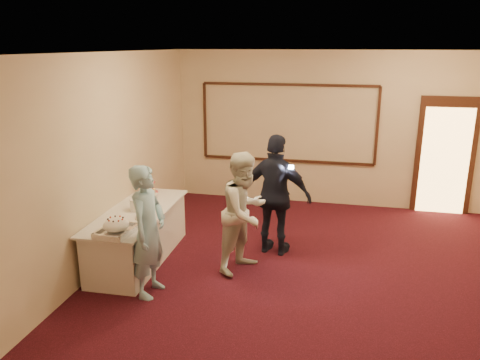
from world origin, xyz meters
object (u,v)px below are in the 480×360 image
man (148,231)px  guest (276,195)px  pavlova_tray (116,227)px  plate_stack_b (152,199)px  woman (245,212)px  cupcake_stand (148,183)px  buffet_table (139,235)px  plate_stack_a (137,205)px  tart (146,216)px

man → guest: bearing=-37.5°
pavlova_tray → guest: bearing=40.4°
plate_stack_b → woman: (1.48, -0.26, 0.01)m
cupcake_stand → guest: size_ratio=0.25×
buffet_table → plate_stack_a: size_ratio=10.40×
buffet_table → plate_stack_b: bearing=71.9°
man → guest: size_ratio=0.92×
plate_stack_b → tart: (0.14, -0.56, -0.05)m
cupcake_stand → woman: 1.95m
pavlova_tray → man: size_ratio=0.35×
plate_stack_a → guest: guest is taller
buffet_table → tart: bearing=-44.0°
man → woman: bearing=-44.2°
woman → cupcake_stand: bearing=92.5°
pavlova_tray → cupcake_stand: 1.73m
pavlova_tray → plate_stack_b: (-0.01, 1.18, -0.01)m
plate_stack_a → woman: (1.59, 0.04, -0.00)m
buffet_table → cupcake_stand: size_ratio=4.78×
pavlova_tray → man: bearing=-2.5°
buffet_table → plate_stack_b: plate_stack_b is taller
plate_stack_b → pavlova_tray: bearing=-89.7°
tart → guest: guest is taller
guest → buffet_table: bearing=31.8°
cupcake_stand → tart: bearing=-68.3°
cupcake_stand → tart: size_ratio=1.53×
buffet_table → plate_stack_a: bearing=103.5°
plate_stack_b → tart: size_ratio=0.63×
tart → woman: (1.35, 0.29, 0.06)m
pavlova_tray → guest: (1.82, 1.55, 0.06)m
tart → guest: bearing=28.9°
pavlova_tray → tart: (0.13, 0.62, -0.06)m
buffet_table → guest: size_ratio=1.19×
pavlova_tray → plate_stack_b: bearing=90.3°
man → woman: (1.03, 0.93, 0.00)m
pavlova_tray → buffet_table: bearing=97.5°
plate_stack_b → cupcake_stand: bearing=119.4°
plate_stack_a → guest: (1.94, 0.68, 0.06)m
man → plate_stack_a: bearing=36.0°
pavlova_tray → plate_stack_a: 0.88m
pavlova_tray → woman: size_ratio=0.35×
buffet_table → tart: tart is taller
woman → plate_stack_a: bearing=117.8°
buffet_table → woman: bearing=2.2°
man → guest: (1.38, 1.57, 0.07)m
tart → man: bearing=-63.7°
cupcake_stand → plate_stack_a: 0.85m
plate_stack_b → tart: plate_stack_b is taller
woman → guest: 0.73m
plate_stack_a → tart: plate_stack_a is taller
tart → cupcake_stand: bearing=111.7°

